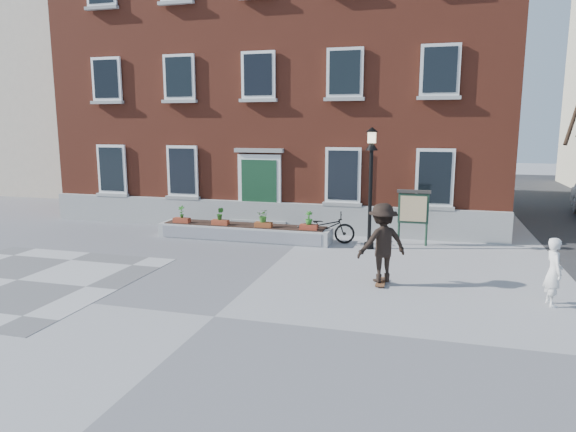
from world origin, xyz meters
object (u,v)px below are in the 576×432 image
(bicycle, at_px, (325,228))
(bystander, at_px, (554,272))
(lamp_post, at_px, (371,171))
(skateboarder, at_px, (382,243))
(notice_board, at_px, (413,208))

(bicycle, height_order, bystander, bystander)
(lamp_post, relative_size, skateboarder, 1.89)
(bicycle, height_order, skateboarder, skateboarder)
(skateboarder, bearing_deg, lamp_post, 101.33)
(bicycle, relative_size, lamp_post, 0.52)
(bystander, distance_m, lamp_post, 6.53)
(lamp_post, distance_m, skateboarder, 4.11)
(bystander, xyz_separation_m, lamp_post, (-4.58, 4.31, 1.77))
(bystander, distance_m, skateboarder, 3.88)
(bicycle, distance_m, skateboarder, 4.78)
(bicycle, bearing_deg, notice_board, -91.19)
(skateboarder, bearing_deg, bicycle, 119.09)
(bystander, relative_size, skateboarder, 0.74)
(notice_board, bearing_deg, bystander, -57.95)
(bystander, bearing_deg, bicycle, 43.79)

